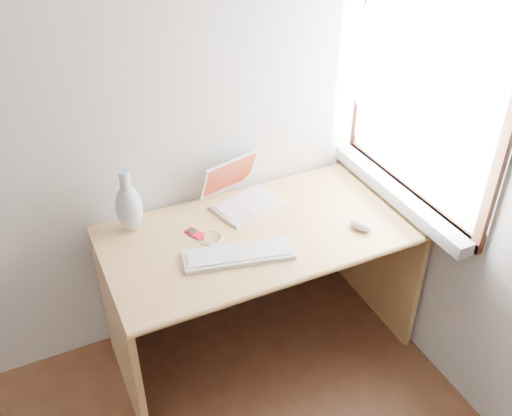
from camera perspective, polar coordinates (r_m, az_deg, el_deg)
name	(u,v)px	position (r m, az deg, el deg)	size (l,w,h in m)	color
window	(418,94)	(2.52, 15.86, 10.91)	(0.11, 0.99, 1.10)	white
desk	(253,256)	(2.70, -0.28, -4.82)	(1.39, 0.69, 0.73)	tan
laptop	(245,194)	(2.66, -1.13, 1.41)	(0.35, 0.33, 0.21)	silver
external_keyboard	(239,255)	(2.36, -1.74, -4.68)	(0.48, 0.23, 0.02)	silver
mouse	(361,225)	(2.55, 10.47, -1.68)	(0.07, 0.11, 0.04)	silver
ipod	(196,233)	(2.50, -6.06, -2.55)	(0.08, 0.11, 0.01)	#A70B1E
cable_coil	(211,238)	(2.47, -4.57, -3.02)	(0.11, 0.11, 0.01)	silver
remote	(214,251)	(2.40, -4.27, -4.31)	(0.03, 0.09, 0.01)	silver
vase	(129,206)	(2.51, -12.60, 0.16)	(0.12, 0.12, 0.30)	#B1BDCD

